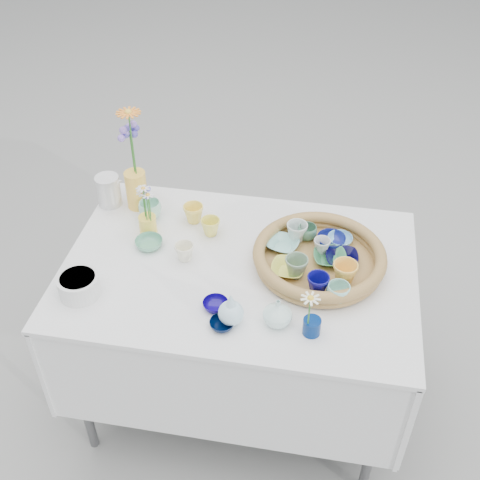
% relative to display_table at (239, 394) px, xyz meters
% --- Properties ---
extents(ground, '(80.00, 80.00, 0.00)m').
position_rel_display_table_xyz_m(ground, '(0.00, 0.00, 0.00)').
color(ground, gray).
extents(display_table, '(1.26, 0.86, 0.77)m').
position_rel_display_table_xyz_m(display_table, '(0.00, 0.00, 0.00)').
color(display_table, white).
rests_on(display_table, ground).
extents(wicker_tray, '(0.47, 0.47, 0.08)m').
position_rel_display_table_xyz_m(wicker_tray, '(0.28, 0.05, 0.80)').
color(wicker_tray, olive).
rests_on(wicker_tray, display_table).
extents(tray_ceramic_0, '(0.14, 0.14, 0.03)m').
position_rel_display_table_xyz_m(tray_ceramic_0, '(0.32, 0.16, 0.80)').
color(tray_ceramic_0, navy).
rests_on(tray_ceramic_0, wicker_tray).
extents(tray_ceramic_1, '(0.13, 0.13, 0.03)m').
position_rel_display_table_xyz_m(tray_ceramic_1, '(0.36, 0.07, 0.80)').
color(tray_ceramic_1, black).
rests_on(tray_ceramic_1, wicker_tray).
extents(tray_ceramic_2, '(0.11, 0.11, 0.08)m').
position_rel_display_table_xyz_m(tray_ceramic_2, '(0.37, -0.04, 0.82)').
color(tray_ceramic_2, '#F8BD4B').
rests_on(tray_ceramic_2, wicker_tray).
extents(tray_ceramic_3, '(0.13, 0.13, 0.03)m').
position_rel_display_table_xyz_m(tray_ceramic_3, '(0.32, 0.07, 0.80)').
color(tray_ceramic_3, '#388251').
rests_on(tray_ceramic_3, wicker_tray).
extents(tray_ceramic_4, '(0.10, 0.10, 0.08)m').
position_rel_display_table_xyz_m(tray_ceramic_4, '(0.21, -0.03, 0.82)').
color(tray_ceramic_4, slate).
rests_on(tray_ceramic_4, wicker_tray).
extents(tray_ceramic_5, '(0.14, 0.14, 0.03)m').
position_rel_display_table_xyz_m(tray_ceramic_5, '(0.14, 0.11, 0.80)').
color(tray_ceramic_5, '#89CAC3').
rests_on(tray_ceramic_5, wicker_tray).
extents(tray_ceramic_6, '(0.10, 0.10, 0.07)m').
position_rel_display_table_xyz_m(tray_ceramic_6, '(0.19, 0.16, 0.82)').
color(tray_ceramic_6, silver).
rests_on(tray_ceramic_6, wicker_tray).
extents(tray_ceramic_7, '(0.07, 0.07, 0.06)m').
position_rel_display_table_xyz_m(tray_ceramic_7, '(0.28, 0.11, 0.81)').
color(tray_ceramic_7, silver).
rests_on(tray_ceramic_7, wicker_tray).
extents(tray_ceramic_8, '(0.11, 0.11, 0.03)m').
position_rel_display_table_xyz_m(tray_ceramic_8, '(0.35, 0.17, 0.80)').
color(tray_ceramic_8, '#82D4FB').
rests_on(tray_ceramic_8, wicker_tray).
extents(tray_ceramic_9, '(0.10, 0.10, 0.07)m').
position_rel_display_table_xyz_m(tray_ceramic_9, '(0.29, -0.10, 0.82)').
color(tray_ceramic_9, '#0D0B6E').
rests_on(tray_ceramic_9, wicker_tray).
extents(tray_ceramic_10, '(0.13, 0.13, 0.03)m').
position_rel_display_table_xyz_m(tray_ceramic_10, '(0.18, -0.02, 0.80)').
color(tray_ceramic_10, '#DDDC50').
rests_on(tray_ceramic_10, wicker_tray).
extents(tray_ceramic_11, '(0.11, 0.11, 0.06)m').
position_rel_display_table_xyz_m(tray_ceramic_11, '(0.36, -0.13, 0.81)').
color(tray_ceramic_11, '#96E6D9').
rests_on(tray_ceramic_11, wicker_tray).
extents(tray_ceramic_12, '(0.08, 0.08, 0.06)m').
position_rel_display_table_xyz_m(tray_ceramic_12, '(0.23, 0.18, 0.81)').
color(tray_ceramic_12, '#487B5E').
rests_on(tray_ceramic_12, wicker_tray).
extents(loose_ceramic_0, '(0.08, 0.08, 0.07)m').
position_rel_display_table_xyz_m(loose_ceramic_0, '(-0.22, 0.23, 0.80)').
color(loose_ceramic_0, '#FFDE56').
rests_on(loose_ceramic_0, display_table).
extents(loose_ceramic_1, '(0.09, 0.09, 0.07)m').
position_rel_display_table_xyz_m(loose_ceramic_1, '(-0.14, 0.16, 0.80)').
color(loose_ceramic_1, '#ECE056').
rests_on(loose_ceramic_1, display_table).
extents(loose_ceramic_2, '(0.11, 0.11, 0.03)m').
position_rel_display_table_xyz_m(loose_ceramic_2, '(-0.35, 0.05, 0.78)').
color(loose_ceramic_2, '#5FA581').
rests_on(loose_ceramic_2, display_table).
extents(loose_ceramic_3, '(0.08, 0.08, 0.07)m').
position_rel_display_table_xyz_m(loose_ceramic_3, '(-0.20, 0.00, 0.80)').
color(loose_ceramic_3, white).
rests_on(loose_ceramic_3, display_table).
extents(loose_ceramic_4, '(0.11, 0.11, 0.03)m').
position_rel_display_table_xyz_m(loose_ceramic_4, '(-0.04, -0.22, 0.78)').
color(loose_ceramic_4, '#0C0065').
rests_on(loose_ceramic_4, display_table).
extents(loose_ceramic_5, '(0.11, 0.11, 0.07)m').
position_rel_display_table_xyz_m(loose_ceramic_5, '(-0.39, 0.22, 0.80)').
color(loose_ceramic_5, '#94D4B8').
rests_on(loose_ceramic_5, display_table).
extents(loose_ceramic_6, '(0.11, 0.11, 0.03)m').
position_rel_display_table_xyz_m(loose_ceramic_6, '(-0.00, -0.30, 0.78)').
color(loose_ceramic_6, black).
rests_on(loose_ceramic_6, display_table).
extents(fluted_bowl, '(0.16, 0.16, 0.07)m').
position_rel_display_table_xyz_m(fluted_bowl, '(-0.51, -0.23, 0.80)').
color(fluted_bowl, silver).
rests_on(fluted_bowl, display_table).
extents(bud_vase_paleblue, '(0.09, 0.09, 0.13)m').
position_rel_display_table_xyz_m(bud_vase_paleblue, '(0.02, -0.27, 0.83)').
color(bud_vase_paleblue, silver).
rests_on(bud_vase_paleblue, display_table).
extents(bud_vase_seafoam, '(0.12, 0.12, 0.10)m').
position_rel_display_table_xyz_m(bud_vase_seafoam, '(0.17, -0.25, 0.81)').
color(bud_vase_seafoam, silver).
rests_on(bud_vase_seafoam, display_table).
extents(bud_vase_cobalt, '(0.06, 0.06, 0.06)m').
position_rel_display_table_xyz_m(bud_vase_cobalt, '(0.28, -0.27, 0.79)').
color(bud_vase_cobalt, navy).
rests_on(bud_vase_cobalt, display_table).
extents(single_daisy, '(0.08, 0.08, 0.13)m').
position_rel_display_table_xyz_m(single_daisy, '(0.27, -0.29, 0.88)').
color(single_daisy, white).
rests_on(single_daisy, bud_vase_cobalt).
extents(tall_vase_yellow, '(0.11, 0.11, 0.16)m').
position_rel_display_table_xyz_m(tall_vase_yellow, '(-0.46, 0.29, 0.84)').
color(tall_vase_yellow, yellow).
rests_on(tall_vase_yellow, display_table).
extents(gerbera, '(0.13, 0.13, 0.28)m').
position_rel_display_table_xyz_m(gerbera, '(-0.46, 0.28, 1.05)').
color(gerbera, orange).
rests_on(gerbera, tall_vase_yellow).
extents(hydrangea, '(0.09, 0.09, 0.25)m').
position_rel_display_table_xyz_m(hydrangea, '(-0.47, 0.30, 1.01)').
color(hydrangea, '#5249B9').
rests_on(hydrangea, tall_vase_yellow).
extents(white_pitcher, '(0.15, 0.12, 0.13)m').
position_rel_display_table_xyz_m(white_pitcher, '(-0.58, 0.28, 0.83)').
color(white_pitcher, silver).
rests_on(white_pitcher, display_table).
extents(daisy_cup, '(0.08, 0.08, 0.07)m').
position_rel_display_table_xyz_m(daisy_cup, '(-0.38, 0.13, 0.80)').
color(daisy_cup, yellow).
rests_on(daisy_cup, display_table).
extents(daisy_posy, '(0.10, 0.10, 0.14)m').
position_rel_display_table_xyz_m(daisy_posy, '(-0.37, 0.13, 0.91)').
color(daisy_posy, white).
rests_on(daisy_posy, daisy_cup).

